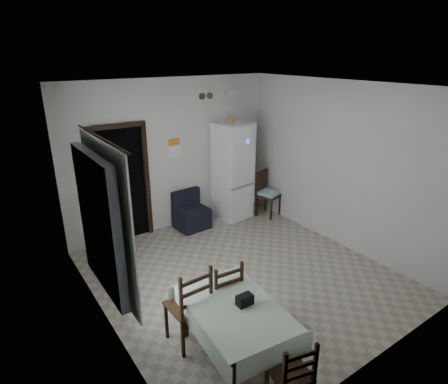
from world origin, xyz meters
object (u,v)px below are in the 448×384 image
navy_seat (192,210)px  dining_chair_far_right (222,293)px  fridge (233,171)px  dining_chair_near_head (290,372)px  corner_chair (269,194)px  dining_chair_far_left (188,303)px  dining_table (234,332)px

navy_seat → dining_chair_far_right: size_ratio=0.76×
fridge → dining_chair_near_head: 4.68m
corner_chair → dining_chair_far_left: size_ratio=0.91×
dining_chair_near_head → navy_seat: bearing=-92.7°
dining_chair_far_left → dining_chair_near_head: dining_chair_far_left is taller
dining_table → dining_chair_near_head: size_ratio=1.58×
dining_table → dining_chair_near_head: dining_chair_near_head is taller
dining_chair_near_head → dining_chair_far_right: bearing=-81.1°
dining_chair_near_head → dining_chair_far_left: bearing=-60.9°
corner_chair → dining_chair_far_left: 3.99m
corner_chair → dining_table: corner_chair is taller
dining_chair_near_head → dining_table: bearing=-70.9°
fridge → navy_seat: (-1.00, 0.00, -0.63)m
navy_seat → dining_chair_far_left: size_ratio=0.69×
corner_chair → fridge: bearing=129.8°
fridge → corner_chair: 0.93m
navy_seat → dining_chair_far_right: (-1.13, -2.70, 0.11)m
corner_chair → dining_table: bearing=-154.2°
dining_chair_far_left → fridge: bearing=-135.9°
dining_chair_far_left → dining_chair_far_right: bearing=178.4°
dining_table → dining_chair_near_head: 0.82m
fridge → navy_seat: bearing=172.5°
corner_chair → navy_seat: bearing=148.3°
navy_seat → dining_chair_far_right: dining_chair_far_right is taller
dining_chair_far_left → dining_chair_near_head: bearing=102.7°
fridge → navy_seat: 1.19m
dining_table → dining_chair_far_left: 0.64m
fridge → dining_chair_far_right: 3.48m
fridge → dining_table: (-2.33, -3.24, -0.65)m
dining_table → dining_chair_far_right: 0.59m
fridge → dining_table: bearing=-133.3°
dining_table → dining_chair_far_right: bearing=76.1°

